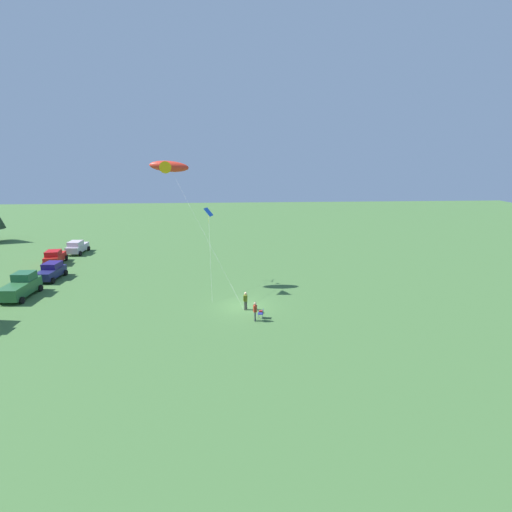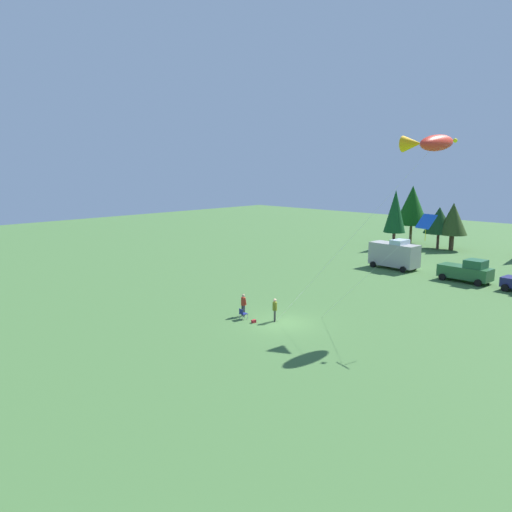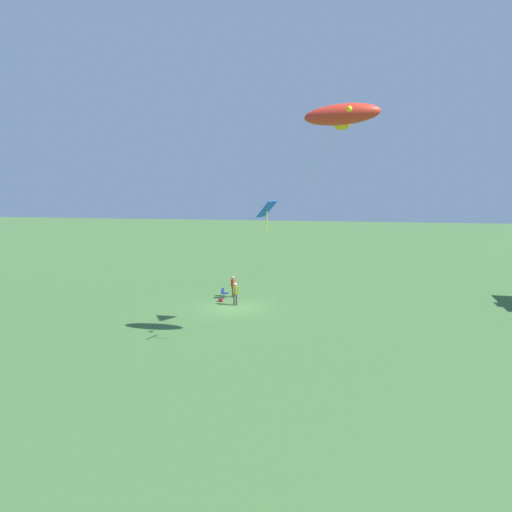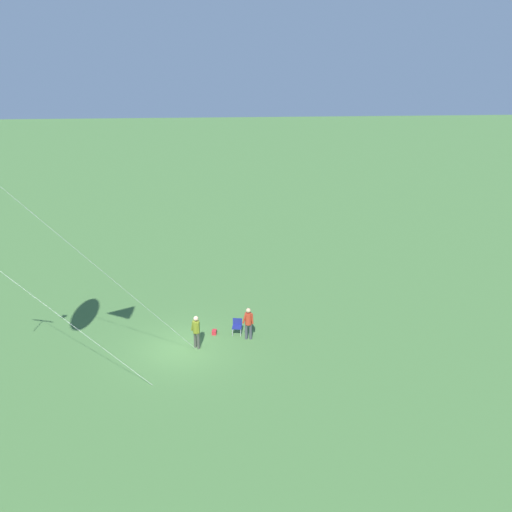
# 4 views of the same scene
# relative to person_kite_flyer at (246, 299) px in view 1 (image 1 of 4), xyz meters

# --- Properties ---
(ground_plane) EXTENTS (160.00, 160.00, 0.00)m
(ground_plane) POSITION_rel_person_kite_flyer_xyz_m (0.74, 0.04, -1.02)
(ground_plane) COLOR #426C36
(person_kite_flyer) EXTENTS (0.53, 0.49, 1.74)m
(person_kite_flyer) POSITION_rel_person_kite_flyer_xyz_m (0.00, 0.00, 0.00)
(person_kite_flyer) COLOR #3A3D36
(person_kite_flyer) RESTS_ON ground
(folding_chair) EXTENTS (0.55, 0.55, 0.82)m
(folding_chair) POSITION_rel_person_kite_flyer_xyz_m (-2.05, -1.35, -0.53)
(folding_chair) COLOR navy
(folding_chair) RESTS_ON ground
(person_spectator) EXTENTS (0.58, 0.37, 1.74)m
(person_spectator) POSITION_rel_person_kite_flyer_xyz_m (-2.61, -0.73, 0.00)
(person_spectator) COLOR #383C42
(person_spectator) RESTS_ON ground
(backpack_on_grass) EXTENTS (0.26, 0.35, 0.22)m
(backpack_on_grass) POSITION_rel_person_kite_flyer_xyz_m (-0.86, -1.36, -0.91)
(backpack_on_grass) COLOR #A92126
(backpack_on_grass) RESTS_ON ground
(truck_green_flatbed) EXTENTS (5.09, 2.61, 2.34)m
(truck_green_flatbed) POSITION_rel_person_kite_flyer_xyz_m (4.97, 22.85, 0.08)
(truck_green_flatbed) COLOR #2A6034
(truck_green_flatbed) RESTS_ON ground
(car_navy_hatch) EXTENTS (4.33, 2.48, 1.89)m
(car_navy_hatch) POSITION_rel_person_kite_flyer_xyz_m (10.77, 22.31, -0.07)
(car_navy_hatch) COLOR navy
(car_navy_hatch) RESTS_ON ground
(car_red_sedan) EXTENTS (4.38, 2.61, 1.89)m
(car_red_sedan) POSITION_rel_person_kite_flyer_xyz_m (17.37, 24.63, -0.07)
(car_red_sedan) COLOR red
(car_red_sedan) RESTS_ON ground
(car_silver_compact) EXTENTS (4.30, 2.41, 1.89)m
(car_silver_compact) POSITION_rel_person_kite_flyer_xyz_m (22.94, 23.75, -0.07)
(car_silver_compact) COLOR #C0B2C1
(car_silver_compact) RESTS_ON ground
(kite_large_fish) EXTENTS (9.39, 9.59, 13.67)m
(kite_large_fish) POSITION_rel_person_kite_flyer_xyz_m (7.67, 7.64, 11.93)
(kite_large_fish) COLOR red
(kite_large_fish) RESTS_ON ground
(kite_diamond_blue) EXTENTS (8.34, 1.07, 8.34)m
(kite_diamond_blue) POSITION_rel_person_kite_flyer_xyz_m (9.41, 3.75, 6.70)
(kite_diamond_blue) COLOR blue
(kite_diamond_blue) RESTS_ON ground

